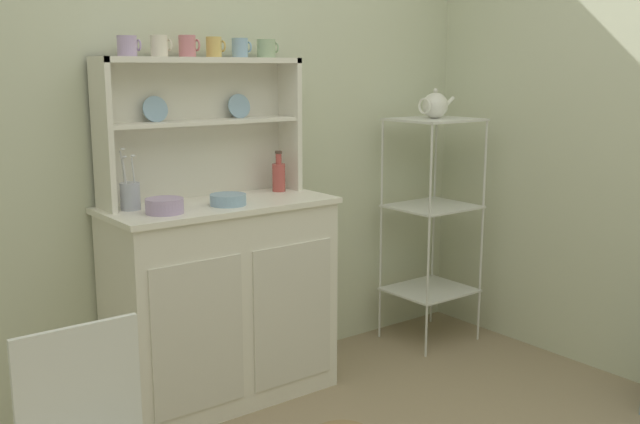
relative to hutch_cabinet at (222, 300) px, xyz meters
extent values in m
cube|color=beige|center=(0.01, 0.26, 0.79)|extent=(3.84, 0.05, 2.50)
cube|color=white|center=(0.00, 0.00, -0.01)|extent=(0.96, 0.42, 0.89)
cube|color=silver|center=(-0.23, -0.21, -0.06)|extent=(0.40, 0.01, 0.62)
cube|color=silver|center=(0.23, -0.21, -0.06)|extent=(0.40, 0.01, 0.62)
cube|color=white|center=(0.00, 0.00, 0.42)|extent=(0.99, 0.45, 0.02)
cube|color=silver|center=(0.00, 0.20, 0.74)|extent=(0.92, 0.02, 0.61)
cube|color=white|center=(-0.45, 0.12, 0.74)|extent=(0.02, 0.18, 0.61)
cube|color=white|center=(0.45, 0.12, 0.74)|extent=(0.02, 0.18, 0.61)
cube|color=white|center=(0.00, 0.12, 0.77)|extent=(0.88, 0.16, 0.02)
cube|color=white|center=(0.00, 0.12, 1.03)|extent=(0.92, 0.18, 0.02)
cylinder|color=#8EB2D1|center=(-0.20, 0.16, 0.83)|extent=(0.11, 0.03, 0.11)
cylinder|color=#8EB2D1|center=(0.20, 0.16, 0.83)|extent=(0.11, 0.03, 0.11)
cylinder|color=silver|center=(1.05, -0.22, 0.14)|extent=(0.01, 0.01, 1.20)
cylinder|color=silver|center=(1.45, -0.22, 0.14)|extent=(0.01, 0.01, 1.20)
cylinder|color=silver|center=(1.05, 0.13, 0.14)|extent=(0.01, 0.01, 1.20)
cylinder|color=silver|center=(1.45, 0.13, 0.14)|extent=(0.01, 0.01, 1.20)
cube|color=silver|center=(1.25, -0.04, 0.73)|extent=(0.42, 0.37, 0.01)
cube|color=silver|center=(1.25, -0.04, 0.28)|extent=(0.42, 0.37, 0.01)
cube|color=silver|center=(1.25, -0.04, -0.18)|extent=(0.42, 0.37, 0.01)
cube|color=white|center=(-0.98, -1.03, 0.19)|extent=(0.31, 0.02, 0.40)
cylinder|color=#B79ECC|center=(-0.33, 0.12, 1.08)|extent=(0.08, 0.08, 0.08)
torus|color=#B79ECC|center=(-0.28, 0.12, 1.08)|extent=(0.01, 0.05, 0.05)
cylinder|color=silver|center=(-0.19, 0.12, 1.08)|extent=(0.07, 0.07, 0.09)
torus|color=silver|center=(-0.15, 0.12, 1.09)|extent=(0.01, 0.05, 0.05)
cylinder|color=#D17A84|center=(-0.06, 0.12, 1.08)|extent=(0.07, 0.07, 0.09)
torus|color=#D17A84|center=(-0.02, 0.12, 1.09)|extent=(0.01, 0.05, 0.05)
cylinder|color=#DBB760|center=(0.06, 0.12, 1.08)|extent=(0.07, 0.07, 0.09)
torus|color=#DBB760|center=(0.11, 0.12, 1.09)|extent=(0.01, 0.05, 0.05)
cylinder|color=#8EB2D1|center=(0.19, 0.12, 1.08)|extent=(0.07, 0.07, 0.08)
torus|color=#8EB2D1|center=(0.24, 0.12, 1.09)|extent=(0.01, 0.05, 0.05)
cylinder|color=#9EB78E|center=(0.33, 0.12, 1.08)|extent=(0.08, 0.08, 0.08)
torus|color=#9EB78E|center=(0.38, 0.12, 1.08)|extent=(0.01, 0.05, 0.05)
cylinder|color=#B79ECC|center=(-0.29, -0.07, 0.46)|extent=(0.15, 0.15, 0.06)
cylinder|color=#8EB2D1|center=(0.00, -0.07, 0.45)|extent=(0.15, 0.15, 0.05)
cylinder|color=#B74C47|center=(0.36, 0.09, 0.50)|extent=(0.06, 0.06, 0.13)
cylinder|color=#B74C47|center=(0.36, 0.09, 0.58)|extent=(0.03, 0.03, 0.05)
cylinder|color=#4C382D|center=(0.36, 0.09, 0.61)|extent=(0.03, 0.03, 0.01)
cylinder|color=#B2B7C6|center=(-0.36, 0.08, 0.49)|extent=(0.08, 0.08, 0.11)
cylinder|color=silver|center=(-0.39, 0.07, 0.57)|extent=(0.01, 0.04, 0.20)
ellipsoid|color=silver|center=(-0.39, 0.07, 0.68)|extent=(0.02, 0.01, 0.01)
cylinder|color=silver|center=(-0.35, 0.06, 0.56)|extent=(0.02, 0.02, 0.17)
ellipsoid|color=silver|center=(-0.35, 0.06, 0.65)|extent=(0.02, 0.01, 0.01)
cylinder|color=silver|center=(-0.39, 0.07, 0.56)|extent=(0.02, 0.03, 0.17)
ellipsoid|color=silver|center=(-0.39, 0.07, 0.65)|extent=(0.02, 0.01, 0.01)
sphere|color=white|center=(1.25, -0.04, 0.81)|extent=(0.13, 0.13, 0.13)
sphere|color=silver|center=(1.25, -0.04, 0.88)|extent=(0.02, 0.02, 0.02)
cylinder|color=white|center=(1.35, -0.04, 0.82)|extent=(0.09, 0.02, 0.07)
torus|color=white|center=(1.17, -0.04, 0.81)|extent=(0.01, 0.08, 0.08)
camera|label=1|loc=(-1.52, -2.70, 1.00)|focal=41.14mm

